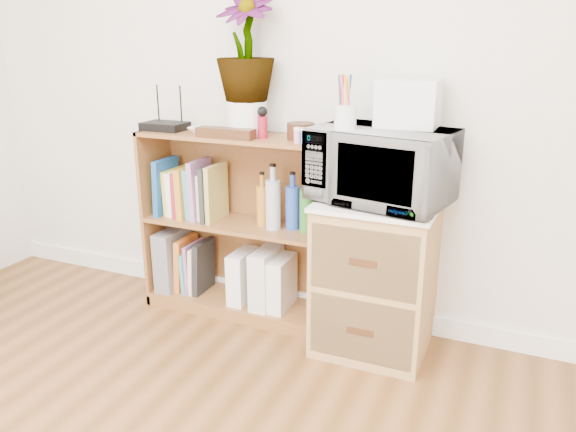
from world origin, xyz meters
The scene contains 21 objects.
skirting_board centered at (0.00, 2.24, 0.05)m, with size 4.00×0.02×0.10m, color white.
bookshelf centered at (-0.35, 2.10, 0.47)m, with size 1.00×0.30×0.95m, color brown.
wicker_unit centered at (0.40, 2.02, 0.35)m, with size 0.50×0.45×0.70m, color #9E7542.
microwave centered at (0.40, 2.02, 0.88)m, with size 0.58×0.39×0.32m, color white.
pen_cup centered at (0.26, 1.94, 1.09)m, with size 0.09×0.09×0.10m, color silver.
small_appliance centered at (0.48, 2.11, 1.14)m, with size 0.25×0.21×0.20m, color silver.
router centered at (-0.75, 2.08, 0.97)m, with size 0.22×0.15×0.04m, color black.
white_bowl centered at (-0.52, 2.07, 0.97)m, with size 0.13×0.13×0.03m, color silver.
plant_pot centered at (-0.29, 2.12, 1.03)m, with size 0.19×0.19×0.16m, color white.
potted_plant centered at (-0.29, 2.12, 1.36)m, with size 0.28×0.28×0.49m, color #346F2C.
trinket_box centered at (-0.35, 2.00, 0.97)m, with size 0.29×0.07×0.05m, color #35200E.
kokeshi_doll centered at (-0.18, 2.06, 1.00)m, with size 0.05×0.05×0.10m, color maroon.
wooden_bowl centered at (-0.01, 2.11, 0.99)m, with size 0.13×0.13×0.07m, color #331B0E.
paint_jars centered at (0.05, 2.01, 0.98)m, with size 0.11×0.04×0.05m, color #CC7183.
file_box centered at (-0.76, 2.10, 0.24)m, with size 0.10×0.26×0.33m, color slate.
magazine_holder_left centered at (-0.32, 2.09, 0.21)m, with size 0.09×0.22×0.27m, color white.
magazine_holder_mid centered at (-0.19, 2.09, 0.22)m, with size 0.10×0.24×0.31m, color silver.
magazine_holder_right centered at (-0.10, 2.09, 0.21)m, with size 0.09×0.22×0.27m, color white.
cookbooks centered at (-0.63, 2.10, 0.63)m, with size 0.36×0.20×0.31m.
liquor_bottles centered at (-0.09, 2.10, 0.64)m, with size 0.30×0.07×0.31m.
lower_books centered at (-0.63, 2.10, 0.21)m, with size 0.17×0.19×0.30m.
Camera 1 is at (0.96, -0.30, 1.41)m, focal length 35.00 mm.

